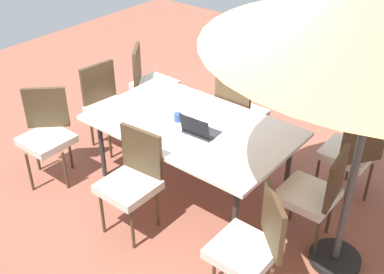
{
  "coord_description": "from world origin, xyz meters",
  "views": [
    {
      "loc": [
        -2.53,
        3.12,
        3.12
      ],
      "look_at": [
        0.0,
        0.0,
        0.6
      ],
      "focal_mm": 44.66,
      "sensor_mm": 36.0,
      "label": 1
    }
  ],
  "objects_px": {
    "chair_southwest": "(352,151)",
    "chair_west": "(316,192)",
    "chair_northeast": "(47,132)",
    "cup": "(178,117)",
    "chair_north": "(132,178)",
    "dining_table": "(192,128)",
    "chair_south": "(239,112)",
    "laptop": "(199,130)",
    "chair_northwest": "(252,244)",
    "chair_southeast": "(150,80)",
    "chair_east": "(107,103)"
  },
  "relations": [
    {
      "from": "chair_northwest",
      "to": "chair_north",
      "type": "height_order",
      "value": "same"
    },
    {
      "from": "chair_south",
      "to": "chair_northeast",
      "type": "xyz_separation_m",
      "value": [
        1.31,
        1.6,
        0.0
      ]
    },
    {
      "from": "chair_northwest",
      "to": "chair_southeast",
      "type": "height_order",
      "value": "same"
    },
    {
      "from": "chair_north",
      "to": "chair_southwest",
      "type": "bearing_deg",
      "value": 45.94
    },
    {
      "from": "chair_east",
      "to": "laptop",
      "type": "relative_size",
      "value": 2.94
    },
    {
      "from": "chair_northeast",
      "to": "chair_southeast",
      "type": "height_order",
      "value": "same"
    },
    {
      "from": "dining_table",
      "to": "chair_north",
      "type": "bearing_deg",
      "value": 87.6
    },
    {
      "from": "chair_northeast",
      "to": "cup",
      "type": "relative_size",
      "value": 11.7
    },
    {
      "from": "dining_table",
      "to": "chair_northwest",
      "type": "bearing_deg",
      "value": 146.35
    },
    {
      "from": "chair_northwest",
      "to": "chair_east",
      "type": "height_order",
      "value": "same"
    },
    {
      "from": "chair_west",
      "to": "chair_north",
      "type": "relative_size",
      "value": 1.0
    },
    {
      "from": "dining_table",
      "to": "chair_northeast",
      "type": "bearing_deg",
      "value": 31.98
    },
    {
      "from": "chair_northwest",
      "to": "chair_east",
      "type": "relative_size",
      "value": 1.0
    },
    {
      "from": "chair_east",
      "to": "chair_northwest",
      "type": "bearing_deg",
      "value": -102.03
    },
    {
      "from": "cup",
      "to": "chair_west",
      "type": "bearing_deg",
      "value": -176.67
    },
    {
      "from": "chair_southwest",
      "to": "laptop",
      "type": "bearing_deg",
      "value": -13.61
    },
    {
      "from": "chair_west",
      "to": "chair_north",
      "type": "height_order",
      "value": "same"
    },
    {
      "from": "chair_northeast",
      "to": "laptop",
      "type": "bearing_deg",
      "value": -18.22
    },
    {
      "from": "chair_southeast",
      "to": "laptop",
      "type": "relative_size",
      "value": 2.94
    },
    {
      "from": "dining_table",
      "to": "chair_south",
      "type": "height_order",
      "value": "chair_south"
    },
    {
      "from": "chair_northwest",
      "to": "chair_southwest",
      "type": "height_order",
      "value": "same"
    },
    {
      "from": "chair_northwest",
      "to": "chair_southwest",
      "type": "xyz_separation_m",
      "value": [
        -0.07,
        -1.66,
        0.0
      ]
    },
    {
      "from": "chair_south",
      "to": "chair_southeast",
      "type": "xyz_separation_m",
      "value": [
        1.33,
        0.03,
        0.0
      ]
    },
    {
      "from": "chair_south",
      "to": "chair_southwest",
      "type": "relative_size",
      "value": 1.0
    },
    {
      "from": "dining_table",
      "to": "chair_south",
      "type": "xyz_separation_m",
      "value": [
        -0.02,
        -0.8,
        -0.16
      ]
    },
    {
      "from": "chair_north",
      "to": "chair_northeast",
      "type": "distance_m",
      "value": 1.25
    },
    {
      "from": "chair_northwest",
      "to": "chair_north",
      "type": "xyz_separation_m",
      "value": [
        1.27,
        -0.02,
        0.0
      ]
    },
    {
      "from": "dining_table",
      "to": "chair_southeast",
      "type": "height_order",
      "value": "chair_southeast"
    },
    {
      "from": "dining_table",
      "to": "chair_east",
      "type": "distance_m",
      "value": 1.28
    },
    {
      "from": "chair_southwest",
      "to": "chair_west",
      "type": "bearing_deg",
      "value": 37.96
    },
    {
      "from": "dining_table",
      "to": "chair_northwest",
      "type": "xyz_separation_m",
      "value": [
        -1.24,
        0.83,
        -0.16
      ]
    },
    {
      "from": "dining_table",
      "to": "chair_west",
      "type": "xyz_separation_m",
      "value": [
        -1.33,
        -0.04,
        -0.16
      ]
    },
    {
      "from": "chair_east",
      "to": "laptop",
      "type": "bearing_deg",
      "value": -88.68
    },
    {
      "from": "chair_east",
      "to": "chair_southeast",
      "type": "bearing_deg",
      "value": 9.68
    },
    {
      "from": "dining_table",
      "to": "chair_north",
      "type": "height_order",
      "value": "chair_north"
    },
    {
      "from": "chair_northwest",
      "to": "laptop",
      "type": "xyz_separation_m",
      "value": [
        1.07,
        -0.72,
        0.25
      ]
    },
    {
      "from": "chair_north",
      "to": "chair_south",
      "type": "bearing_deg",
      "value": 83.34
    },
    {
      "from": "chair_southwest",
      "to": "laptop",
      "type": "xyz_separation_m",
      "value": [
        1.14,
        0.94,
        0.25
      ]
    },
    {
      "from": "chair_north",
      "to": "laptop",
      "type": "bearing_deg",
      "value": 68.9
    },
    {
      "from": "dining_table",
      "to": "chair_southwest",
      "type": "bearing_deg",
      "value": -147.64
    },
    {
      "from": "chair_northeast",
      "to": "laptop",
      "type": "height_order",
      "value": "chair_northeast"
    },
    {
      "from": "chair_southwest",
      "to": "cup",
      "type": "bearing_deg",
      "value": -22.12
    },
    {
      "from": "chair_southeast",
      "to": "laptop",
      "type": "height_order",
      "value": "chair_southeast"
    },
    {
      "from": "chair_northwest",
      "to": "chair_north",
      "type": "relative_size",
      "value": 1.0
    },
    {
      "from": "chair_east",
      "to": "chair_north",
      "type": "bearing_deg",
      "value": -117.21
    },
    {
      "from": "chair_northeast",
      "to": "chair_southeast",
      "type": "relative_size",
      "value": 1.0
    },
    {
      "from": "chair_north",
      "to": "laptop",
      "type": "relative_size",
      "value": 2.94
    },
    {
      "from": "chair_northwest",
      "to": "chair_southeast",
      "type": "bearing_deg",
      "value": -168.69
    },
    {
      "from": "dining_table",
      "to": "chair_northeast",
      "type": "height_order",
      "value": "chair_northeast"
    },
    {
      "from": "chair_east",
      "to": "dining_table",
      "type": "bearing_deg",
      "value": -84.56
    }
  ]
}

